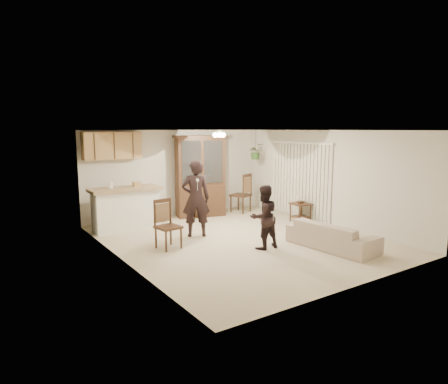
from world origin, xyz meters
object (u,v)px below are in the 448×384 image
chair_bar (168,235)px  child (264,218)px  china_hutch (200,177)px  sofa (332,232)px  chair_hutch_left (199,209)px  adult (196,199)px  chair_hutch_right (241,201)px  side_table (300,212)px

chair_bar → child: bearing=-42.4°
china_hutch → chair_bar: (-2.21, -2.43, -0.86)m
sofa → chair_bar: 3.49m
chair_bar → sofa: bearing=-42.2°
sofa → chair_hutch_left: (-0.91, 4.06, -0.09)m
adult → chair_bar: adult is taller
china_hutch → chair_hutch_right: (1.30, -0.22, -0.82)m
adult → china_hutch: (1.23, 1.90, 0.26)m
child → sofa: bearing=148.0°
adult → chair_hutch_right: adult is taller
adult → side_table: 3.19m
china_hutch → side_table: (1.88, -2.20, -0.89)m
sofa → chair_hutch_left: 4.17m
sofa → chair_hutch_left: size_ratio=1.91×
chair_hutch_left → chair_hutch_right: 1.52m
sofa → chair_bar: size_ratio=1.79×
sofa → child: size_ratio=1.39×
sofa → china_hutch: (-0.70, 4.36, 0.79)m
side_table → chair_hutch_right: 2.07m
child → chair_hutch_right: size_ratio=1.14×
adult → side_table: bearing=-161.5°
side_table → chair_bar: bearing=-176.8°
adult → child: bearing=137.0°
chair_hutch_left → sofa: bearing=-35.4°
child → chair_hutch_left: size_ratio=1.38×
sofa → child: 1.50m
sofa → adult: adult is taller
child → china_hutch: (0.53, 3.55, 0.48)m
chair_hutch_right → chair_bar: bearing=10.2°
side_table → sofa: bearing=-118.8°
china_hutch → chair_bar: bearing=-118.5°
china_hutch → side_table: bearing=-35.6°
chair_hutch_right → adult: bearing=11.5°
child → chair_hutch_right: (1.83, 3.34, -0.34)m
chair_hutch_left → chair_bar: bearing=-91.1°
china_hutch → adult: bearing=-109.1°
child → chair_bar: size_ratio=1.29×
chair_hutch_left → adult: bearing=-80.4°
side_table → child: bearing=-150.7°
china_hutch → child: bearing=-84.6°
sofa → chair_bar: (-2.91, 1.93, -0.07)m
sofa → child: child is taller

